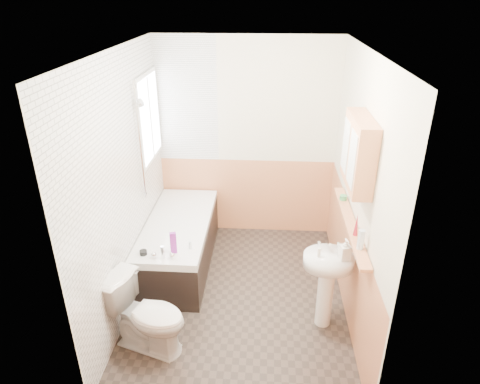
% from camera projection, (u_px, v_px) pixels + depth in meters
% --- Properties ---
extents(floor, '(2.80, 2.80, 0.00)m').
position_uv_depth(floor, '(239.00, 295.00, 4.56)').
color(floor, '#2C241F').
rests_on(floor, ground).
extents(ceiling, '(2.80, 2.80, 0.00)m').
position_uv_depth(ceiling, '(239.00, 51.00, 3.47)').
color(ceiling, white).
rests_on(ceiling, ground).
extents(wall_back, '(2.20, 0.02, 2.50)m').
position_uv_depth(wall_back, '(247.00, 141.00, 5.28)').
color(wall_back, beige).
rests_on(wall_back, ground).
extents(wall_front, '(2.20, 0.02, 2.50)m').
position_uv_depth(wall_front, '(224.00, 283.00, 2.75)').
color(wall_front, beige).
rests_on(wall_front, ground).
extents(wall_left, '(0.02, 2.80, 2.50)m').
position_uv_depth(wall_left, '(123.00, 186.00, 4.08)').
color(wall_left, beige).
rests_on(wall_left, ground).
extents(wall_right, '(0.02, 2.80, 2.50)m').
position_uv_depth(wall_right, '(359.00, 193.00, 3.95)').
color(wall_right, beige).
rests_on(wall_right, ground).
extents(wainscot_right, '(0.01, 2.80, 1.00)m').
position_uv_depth(wainscot_right, '(347.00, 260.00, 4.28)').
color(wainscot_right, '#DE8C5B').
rests_on(wainscot_right, wall_right).
extents(wainscot_front, '(2.20, 0.01, 1.00)m').
position_uv_depth(wainscot_front, '(226.00, 365.00, 3.10)').
color(wainscot_front, '#DE8C5B').
rests_on(wainscot_front, wall_front).
extents(wainscot_back, '(2.20, 0.01, 1.00)m').
position_uv_depth(wainscot_back, '(246.00, 196.00, 5.59)').
color(wainscot_back, '#DE8C5B').
rests_on(wainscot_back, wall_back).
extents(tile_cladding_left, '(0.01, 2.80, 2.50)m').
position_uv_depth(tile_cladding_left, '(125.00, 186.00, 4.08)').
color(tile_cladding_left, white).
rests_on(tile_cladding_left, wall_left).
extents(tile_return_back, '(0.75, 0.01, 1.50)m').
position_uv_depth(tile_return_back, '(186.00, 100.00, 5.09)').
color(tile_return_back, white).
rests_on(tile_return_back, wall_back).
extents(window, '(0.03, 0.79, 0.99)m').
position_uv_depth(window, '(150.00, 118.00, 4.76)').
color(window, white).
rests_on(window, wall_left).
extents(bathtub, '(0.70, 1.66, 0.72)m').
position_uv_depth(bathtub, '(179.00, 242.00, 4.95)').
color(bathtub, black).
rests_on(bathtub, floor).
extents(shower_riser, '(0.11, 0.08, 1.24)m').
position_uv_depth(shower_riser, '(140.00, 133.00, 4.33)').
color(shower_riser, silver).
rests_on(shower_riser, wall_left).
extents(toilet, '(0.81, 0.61, 0.71)m').
position_uv_depth(toilet, '(148.00, 315.00, 3.77)').
color(toilet, white).
rests_on(toilet, floor).
extents(sink, '(0.46, 0.37, 0.90)m').
position_uv_depth(sink, '(327.00, 275.00, 3.95)').
color(sink, white).
rests_on(sink, floor).
extents(pine_shelf, '(0.10, 1.48, 0.03)m').
position_uv_depth(pine_shelf, '(350.00, 223.00, 3.94)').
color(pine_shelf, '#DE8C5B').
rests_on(pine_shelf, wall_right).
extents(medicine_cabinet, '(0.17, 0.66, 0.60)m').
position_uv_depth(medicine_cabinet, '(358.00, 152.00, 3.55)').
color(medicine_cabinet, '#DE8C5B').
rests_on(medicine_cabinet, wall_right).
extents(foam_can, '(0.06, 0.06, 0.18)m').
position_uv_depth(foam_can, '(361.00, 240.00, 3.49)').
color(foam_can, silver).
rests_on(foam_can, pine_shelf).
extents(green_bottle, '(0.05, 0.05, 0.21)m').
position_uv_depth(green_bottle, '(356.00, 225.00, 3.68)').
color(green_bottle, maroon).
rests_on(green_bottle, pine_shelf).
extents(black_jar, '(0.08, 0.08, 0.05)m').
position_uv_depth(black_jar, '(343.00, 198.00, 4.33)').
color(black_jar, '#388447').
rests_on(black_jar, pine_shelf).
extents(soap_bottle, '(0.14, 0.22, 0.09)m').
position_uv_depth(soap_bottle, '(345.00, 254.00, 3.77)').
color(soap_bottle, silver).
rests_on(soap_bottle, sink).
extents(clear_bottle, '(0.04, 0.04, 0.09)m').
position_uv_depth(clear_bottle, '(319.00, 252.00, 3.80)').
color(clear_bottle, silver).
rests_on(clear_bottle, sink).
extents(blue_gel, '(0.07, 0.06, 0.23)m').
position_uv_depth(blue_gel, '(173.00, 243.00, 4.21)').
color(blue_gel, purple).
rests_on(blue_gel, bathtub).
extents(cream_jar, '(0.09, 0.09, 0.05)m').
position_uv_depth(cream_jar, '(143.00, 253.00, 4.22)').
color(cream_jar, black).
rests_on(cream_jar, bathtub).
extents(orange_bottle, '(0.03, 0.03, 0.08)m').
position_uv_depth(orange_bottle, '(190.00, 245.00, 4.31)').
color(orange_bottle, silver).
rests_on(orange_bottle, bathtub).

